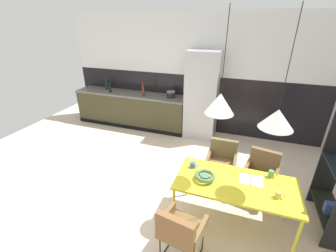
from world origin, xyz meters
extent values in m
plane|color=beige|center=(0.00, 0.00, 0.00)|extent=(8.45, 8.45, 0.00)
cube|color=black|center=(0.00, 2.79, 0.72)|extent=(6.50, 0.12, 1.44)
cube|color=white|center=(0.00, 2.79, 2.15)|extent=(6.50, 0.12, 1.44)
cube|color=#3C3922|center=(-1.57, 2.43, 0.43)|extent=(3.05, 0.60, 0.87)
cube|color=#5E5D53|center=(-1.57, 2.43, 0.89)|extent=(3.08, 0.63, 0.04)
cube|color=black|center=(-1.57, 2.13, 0.05)|extent=(3.05, 0.01, 0.10)
cube|color=#ADAFB2|center=(0.34, 2.43, 1.04)|extent=(0.74, 0.60, 2.08)
cube|color=yellow|center=(1.36, -0.16, 0.71)|extent=(1.58, 0.77, 0.03)
cylinder|color=gold|center=(0.61, 0.19, 0.35)|extent=(0.04, 0.04, 0.69)
cylinder|color=yellow|center=(2.11, 0.19, 0.35)|extent=(0.04, 0.04, 0.69)
cylinder|color=yellow|center=(0.61, -0.50, 0.35)|extent=(0.04, 0.04, 0.69)
cylinder|color=yellow|center=(2.11, -0.50, 0.35)|extent=(0.04, 0.04, 0.69)
cube|color=brown|center=(1.09, 0.64, 0.42)|extent=(0.48, 0.46, 0.06)
cube|color=brown|center=(1.09, 0.84, 0.63)|extent=(0.46, 0.08, 0.35)
cube|color=brown|center=(1.31, 0.64, 0.52)|extent=(0.05, 0.41, 0.14)
cube|color=brown|center=(0.87, 0.64, 0.52)|extent=(0.05, 0.41, 0.14)
cylinder|color=black|center=(1.29, 0.45, 0.20)|extent=(0.02, 0.02, 0.39)
cylinder|color=black|center=(0.89, 0.45, 0.20)|extent=(0.02, 0.02, 0.39)
cylinder|color=black|center=(1.29, 0.83, 0.20)|extent=(0.02, 0.02, 0.39)
cylinder|color=black|center=(0.89, 0.83, 0.20)|extent=(0.02, 0.02, 0.39)
cylinder|color=black|center=(1.29, 0.64, 0.01)|extent=(0.02, 0.41, 0.02)
cylinder|color=black|center=(0.89, 0.64, 0.01)|extent=(0.02, 0.41, 0.02)
cube|color=brown|center=(0.84, -0.86, 0.42)|extent=(0.55, 0.53, 0.06)
cube|color=brown|center=(0.81, -1.06, 0.63)|extent=(0.46, 0.15, 0.35)
cube|color=brown|center=(0.62, -0.83, 0.52)|extent=(0.12, 0.42, 0.14)
cube|color=brown|center=(1.06, -0.90, 0.52)|extent=(0.12, 0.42, 0.14)
cylinder|color=black|center=(0.67, -0.64, 0.20)|extent=(0.02, 0.02, 0.39)
cylinder|color=black|center=(1.07, -0.71, 0.20)|extent=(0.02, 0.02, 0.39)
cylinder|color=black|center=(0.61, -1.02, 0.20)|extent=(0.02, 0.02, 0.39)
cylinder|color=black|center=(0.64, -0.83, 0.01)|extent=(0.08, 0.41, 0.02)
cube|color=brown|center=(1.72, 0.52, 0.40)|extent=(0.57, 0.55, 0.06)
cube|color=brown|center=(1.76, 0.71, 0.62)|extent=(0.46, 0.17, 0.38)
cube|color=brown|center=(1.93, 0.47, 0.50)|extent=(0.14, 0.42, 0.14)
cube|color=brown|center=(1.50, 0.56, 0.50)|extent=(0.14, 0.42, 0.14)
cylinder|color=black|center=(1.87, 0.29, 0.19)|extent=(0.02, 0.02, 0.37)
cylinder|color=black|center=(1.48, 0.37, 0.19)|extent=(0.02, 0.02, 0.37)
cylinder|color=black|center=(1.95, 0.66, 0.19)|extent=(0.02, 0.02, 0.37)
cylinder|color=black|center=(1.56, 0.74, 0.19)|extent=(0.02, 0.02, 0.37)
cylinder|color=black|center=(1.91, 0.48, 0.01)|extent=(0.10, 0.41, 0.02)
cylinder|color=black|center=(1.52, 0.56, 0.01)|extent=(0.10, 0.41, 0.02)
cylinder|color=#4C704C|center=(0.96, -0.23, 0.76)|extent=(0.12, 0.12, 0.07)
torus|color=#4D7048|center=(0.96, -0.23, 0.78)|extent=(0.28, 0.28, 0.05)
cube|color=white|center=(1.47, -0.04, 0.73)|extent=(0.15, 0.24, 0.01)
cube|color=white|center=(1.62, -0.04, 0.73)|extent=(0.15, 0.24, 0.01)
cube|color=#B73833|center=(1.55, -0.04, 0.74)|extent=(0.01, 0.24, 0.00)
cylinder|color=#5B8456|center=(1.80, 0.13, 0.77)|extent=(0.07, 0.07, 0.10)
torus|color=#5B8456|center=(1.84, 0.13, 0.78)|extent=(0.07, 0.01, 0.07)
cylinder|color=#335B93|center=(0.73, -0.01, 0.76)|extent=(0.08, 0.08, 0.08)
torus|color=#335B93|center=(0.78, -0.01, 0.77)|extent=(0.06, 0.01, 0.06)
cylinder|color=gold|center=(1.85, -0.27, 0.77)|extent=(0.07, 0.07, 0.09)
torus|color=gold|center=(1.90, -0.27, 0.77)|extent=(0.06, 0.01, 0.06)
cylinder|color=black|center=(-0.44, 2.46, 0.98)|extent=(0.21, 0.21, 0.14)
cylinder|color=gray|center=(-0.44, 2.46, 1.05)|extent=(0.22, 0.22, 0.01)
sphere|color=black|center=(-0.44, 2.46, 1.07)|extent=(0.02, 0.02, 0.02)
cylinder|color=#0F3319|center=(-2.36, 2.55, 1.02)|extent=(0.07, 0.07, 0.22)
cylinder|color=#0F3319|center=(-2.36, 2.55, 1.17)|extent=(0.03, 0.03, 0.09)
cylinder|color=maroon|center=(-1.14, 2.32, 1.03)|extent=(0.06, 0.06, 0.25)
cylinder|color=maroon|center=(-1.14, 2.32, 1.20)|extent=(0.03, 0.03, 0.09)
cylinder|color=black|center=(-2.12, 2.34, 1.00)|extent=(0.06, 0.06, 0.18)
cylinder|color=black|center=(-2.12, 2.34, 1.13)|extent=(0.03, 0.03, 0.08)
cube|color=black|center=(2.64, 0.73, 0.84)|extent=(0.30, 0.03, 1.68)
cube|color=black|center=(2.64, 0.29, 0.25)|extent=(0.30, 0.87, 0.02)
cube|color=#334C8C|center=(2.64, 0.22, 0.34)|extent=(0.18, 0.10, 0.17)
cylinder|color=black|center=(1.05, -0.14, 2.37)|extent=(0.01, 0.01, 0.91)
cone|color=silver|center=(1.05, -0.14, 1.78)|extent=(0.35, 0.35, 0.25)
cylinder|color=black|center=(1.68, -0.16, 2.31)|extent=(0.01, 0.01, 1.02)
cone|color=silver|center=(1.68, -0.16, 1.69)|extent=(0.37, 0.37, 0.22)
camera|label=1|loc=(1.31, -2.70, 2.67)|focal=24.18mm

